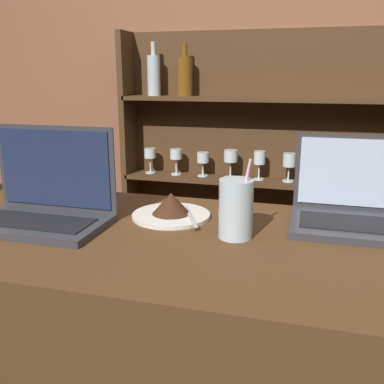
# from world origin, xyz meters

# --- Properties ---
(back_wall) EXTENTS (7.00, 0.06, 2.70)m
(back_wall) POSITION_xyz_m (0.00, 1.63, 1.35)
(back_wall) COLOR brown
(back_wall) RESTS_ON ground_plane
(back_shelf) EXTENTS (1.43, 0.18, 1.63)m
(back_shelf) POSITION_xyz_m (-0.08, 1.55, 0.86)
(back_shelf) COLOR #472D19
(back_shelf) RESTS_ON ground_plane
(laptop_near) EXTENTS (0.35, 0.20, 0.25)m
(laptop_near) POSITION_xyz_m (-0.48, 0.31, 1.10)
(laptop_near) COLOR #333338
(laptop_near) RESTS_ON bar_counter
(laptop_far) EXTENTS (0.31, 0.24, 0.22)m
(laptop_far) POSITION_xyz_m (0.29, 0.51, 1.09)
(laptop_far) COLOR #333338
(laptop_far) RESTS_ON bar_counter
(cake_plate) EXTENTS (0.21, 0.21, 0.07)m
(cake_plate) POSITION_xyz_m (-0.18, 0.44, 1.07)
(cake_plate) COLOR silver
(cake_plate) RESTS_ON bar_counter
(water_glass) EXTENTS (0.08, 0.08, 0.19)m
(water_glass) POSITION_xyz_m (0.01, 0.34, 1.12)
(water_glass) COLOR silver
(water_glass) RESTS_ON bar_counter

